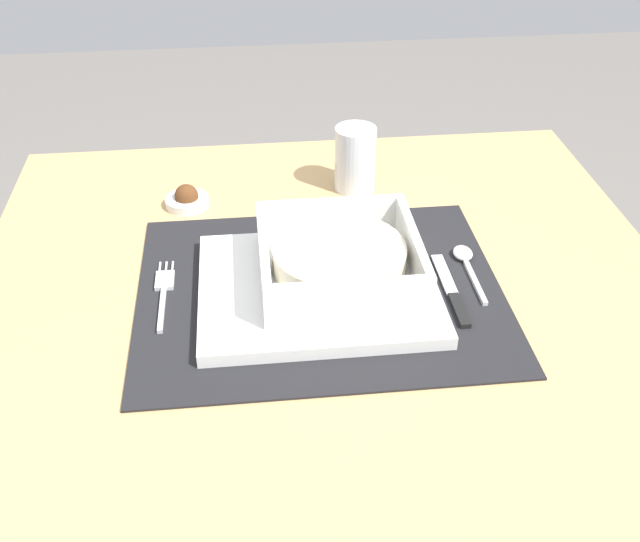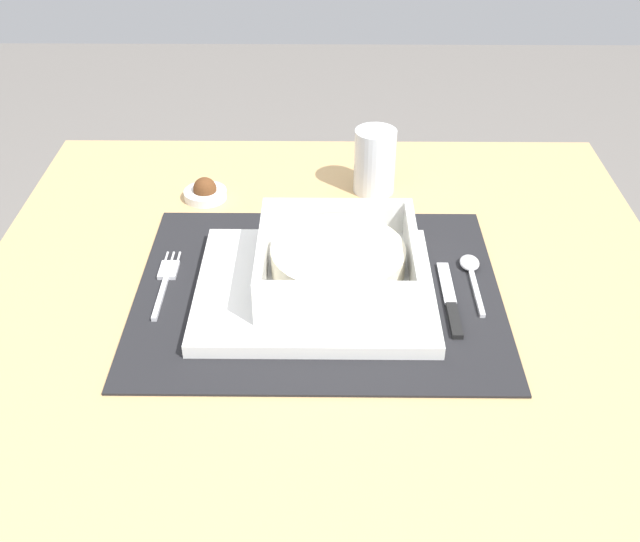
{
  "view_description": "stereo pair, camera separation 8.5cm",
  "coord_description": "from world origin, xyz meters",
  "px_view_note": "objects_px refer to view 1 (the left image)",
  "views": [
    {
      "loc": [
        -0.09,
        -0.74,
        1.26
      ],
      "look_at": [
        -0.01,
        -0.02,
        0.75
      ],
      "focal_mm": 42.97,
      "sensor_mm": 36.0,
      "label": 1
    },
    {
      "loc": [
        -0.0,
        -0.74,
        1.26
      ],
      "look_at": [
        -0.01,
        -0.02,
        0.75
      ],
      "focal_mm": 42.97,
      "sensor_mm": 36.0,
      "label": 2
    }
  ],
  "objects_px": {
    "condiment_saucer": "(187,199)",
    "porridge_bowl": "(339,260)",
    "spoon": "(465,259)",
    "dining_table": "(325,350)",
    "butter_knife": "(452,294)",
    "fork": "(164,289)",
    "drinking_glass": "(355,162)"
  },
  "relations": [
    {
      "from": "condiment_saucer",
      "to": "porridge_bowl",
      "type": "bearing_deg",
      "value": -49.56
    },
    {
      "from": "porridge_bowl",
      "to": "spoon",
      "type": "height_order",
      "value": "porridge_bowl"
    },
    {
      "from": "porridge_bowl",
      "to": "condiment_saucer",
      "type": "height_order",
      "value": "porridge_bowl"
    },
    {
      "from": "dining_table",
      "to": "butter_knife",
      "type": "bearing_deg",
      "value": -18.17
    },
    {
      "from": "dining_table",
      "to": "fork",
      "type": "xyz_separation_m",
      "value": [
        -0.19,
        -0.0,
        0.11
      ]
    },
    {
      "from": "fork",
      "to": "butter_knife",
      "type": "relative_size",
      "value": 0.96
    },
    {
      "from": "dining_table",
      "to": "drinking_glass",
      "type": "height_order",
      "value": "drinking_glass"
    },
    {
      "from": "dining_table",
      "to": "spoon",
      "type": "xyz_separation_m",
      "value": [
        0.18,
        0.02,
        0.12
      ]
    },
    {
      "from": "porridge_bowl",
      "to": "fork",
      "type": "bearing_deg",
      "value": 176.17
    },
    {
      "from": "butter_knife",
      "to": "condiment_saucer",
      "type": "xyz_separation_m",
      "value": [
        -0.31,
        0.25,
        0.0
      ]
    },
    {
      "from": "butter_knife",
      "to": "fork",
      "type": "bearing_deg",
      "value": 171.72
    },
    {
      "from": "dining_table",
      "to": "spoon",
      "type": "height_order",
      "value": "spoon"
    },
    {
      "from": "drinking_glass",
      "to": "condiment_saucer",
      "type": "height_order",
      "value": "drinking_glass"
    },
    {
      "from": "butter_knife",
      "to": "drinking_glass",
      "type": "distance_m",
      "value": 0.29
    },
    {
      "from": "dining_table",
      "to": "drinking_glass",
      "type": "xyz_separation_m",
      "value": [
        0.07,
        0.23,
        0.15
      ]
    },
    {
      "from": "porridge_bowl",
      "to": "dining_table",
      "type": "bearing_deg",
      "value": 133.5
    },
    {
      "from": "dining_table",
      "to": "porridge_bowl",
      "type": "bearing_deg",
      "value": -46.5
    },
    {
      "from": "dining_table",
      "to": "butter_knife",
      "type": "height_order",
      "value": "butter_knife"
    },
    {
      "from": "dining_table",
      "to": "condiment_saucer",
      "type": "bearing_deg",
      "value": 130.21
    },
    {
      "from": "drinking_glass",
      "to": "fork",
      "type": "bearing_deg",
      "value": -138.61
    },
    {
      "from": "fork",
      "to": "spoon",
      "type": "height_order",
      "value": "spoon"
    },
    {
      "from": "porridge_bowl",
      "to": "spoon",
      "type": "distance_m",
      "value": 0.17
    },
    {
      "from": "porridge_bowl",
      "to": "spoon",
      "type": "relative_size",
      "value": 1.56
    },
    {
      "from": "fork",
      "to": "butter_knife",
      "type": "distance_m",
      "value": 0.34
    },
    {
      "from": "dining_table",
      "to": "fork",
      "type": "bearing_deg",
      "value": -179.75
    },
    {
      "from": "butter_knife",
      "to": "condiment_saucer",
      "type": "bearing_deg",
      "value": 141.14
    },
    {
      "from": "fork",
      "to": "butter_knife",
      "type": "height_order",
      "value": "butter_knife"
    },
    {
      "from": "porridge_bowl",
      "to": "fork",
      "type": "height_order",
      "value": "porridge_bowl"
    },
    {
      "from": "porridge_bowl",
      "to": "butter_knife",
      "type": "xyz_separation_m",
      "value": [
        0.13,
        -0.03,
        -0.03
      ]
    },
    {
      "from": "butter_knife",
      "to": "drinking_glass",
      "type": "xyz_separation_m",
      "value": [
        -0.08,
        0.28,
        0.04
      ]
    },
    {
      "from": "fork",
      "to": "spoon",
      "type": "relative_size",
      "value": 1.15
    },
    {
      "from": "spoon",
      "to": "drinking_glass",
      "type": "bearing_deg",
      "value": 119.19
    }
  ]
}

